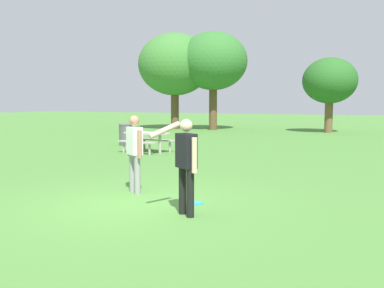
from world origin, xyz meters
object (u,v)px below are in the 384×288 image
trash_can_beside_table (125,134)px  tree_tall_left (175,65)px  frisbee (196,203)px  tree_far_right (330,81)px  person_thrower (186,160)px  picnic_table_near (147,138)px  tree_broad_center (213,61)px  person_catcher (135,149)px

trash_can_beside_table → tree_tall_left: size_ratio=0.14×
tree_tall_left → frisbee: bearing=-60.8°
trash_can_beside_table → tree_far_right: (6.91, 12.14, 2.72)m
person_thrower → tree_tall_left: 23.65m
frisbee → tree_far_right: bearing=91.7°
person_thrower → picnic_table_near: bearing=125.9°
trash_can_beside_table → tree_tall_left: bearing=107.3°
picnic_table_near → frisbee: bearing=-51.8°
frisbee → tree_far_right: size_ratio=0.05×
trash_can_beside_table → tree_far_right: 14.23m
picnic_table_near → trash_can_beside_table: size_ratio=2.01×
trash_can_beside_table → tree_broad_center: (-0.70, 11.53, 4.18)m
person_catcher → tree_tall_left: 21.81m
trash_can_beside_table → tree_tall_left: (-3.46, 11.12, 4.03)m
person_thrower → picnic_table_near: person_thrower is taller
picnic_table_near → tree_far_right: tree_far_right is taller
trash_can_beside_table → person_thrower: bearing=-50.6°
person_thrower → trash_can_beside_table: bearing=129.4°
tree_tall_left → tree_far_right: tree_tall_left is taller
person_thrower → tree_far_right: (-0.82, 21.55, 2.24)m
person_catcher → tree_broad_center: size_ratio=0.25×
person_catcher → tree_broad_center: 21.18m
frisbee → tree_far_right: 20.95m
trash_can_beside_table → tree_far_right: size_ratio=0.21×
frisbee → picnic_table_near: size_ratio=0.12×
person_thrower → trash_can_beside_table: size_ratio=1.71×
tree_far_right → trash_can_beside_table: bearing=-119.6°
person_thrower → person_catcher: 2.15m
frisbee → tree_broad_center: bearing=112.2°
person_thrower → person_catcher: (-1.80, 1.17, -0.02)m
person_catcher → picnic_table_near: (-3.66, 6.36, -0.38)m
person_catcher → tree_tall_left: size_ratio=0.24×
person_thrower → tree_broad_center: bearing=111.9°
person_thrower → person_catcher: bearing=146.8°
frisbee → trash_can_beside_table: trash_can_beside_table is taller
person_catcher → picnic_table_near: size_ratio=0.85×
tree_far_right → picnic_table_near: bearing=-108.3°
picnic_table_near → tree_far_right: 15.00m
picnic_table_near → person_thrower: bearing=-54.1°
frisbee → tree_tall_left: (-10.98, 19.68, 4.50)m
trash_can_beside_table → tree_tall_left: tree_tall_left is taller
tree_tall_left → tree_broad_center: size_ratio=1.01×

